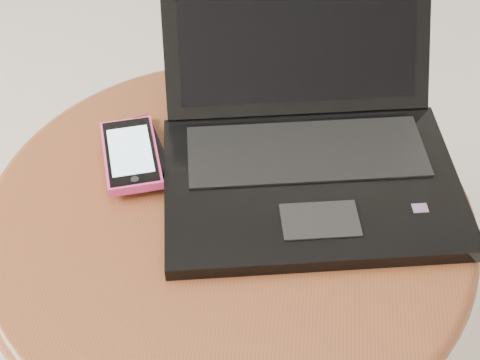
# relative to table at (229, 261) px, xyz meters

# --- Properties ---
(table) EXTENTS (0.58, 0.58, 0.46)m
(table) POSITION_rel_table_xyz_m (0.00, 0.00, 0.00)
(table) COLOR brown
(table) RESTS_ON ground
(laptop) EXTENTS (0.40, 0.41, 0.20)m
(laptop) POSITION_rel_table_xyz_m (0.08, 0.09, 0.14)
(laptop) COLOR black
(laptop) RESTS_ON table
(phone_black) EXTENTS (0.10, 0.13, 0.01)m
(phone_black) POSITION_rel_table_xyz_m (-0.12, 0.08, 0.10)
(phone_black) COLOR black
(phone_black) RESTS_ON table
(phone_pink) EXTENTS (0.10, 0.13, 0.01)m
(phone_pink) POSITION_rel_table_xyz_m (-0.13, 0.06, 0.12)
(phone_pink) COLOR #F13B87
(phone_pink) RESTS_ON phone_black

